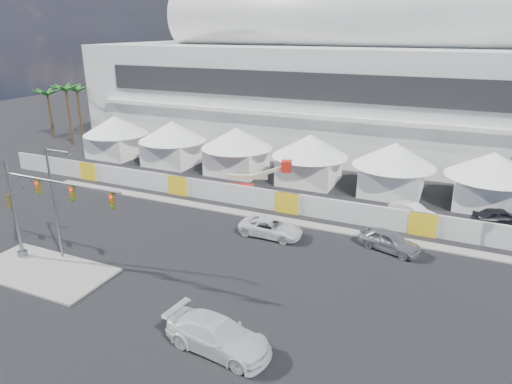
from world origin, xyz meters
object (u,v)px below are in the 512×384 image
at_px(lot_car_b, 501,217).
at_px(boom_lift, 241,188).
at_px(pickup_near, 218,335).
at_px(lot_car_a, 413,212).
at_px(pickup_curb, 271,228).
at_px(traffic_mast, 35,209).
at_px(sedan_silver, 389,241).
at_px(streetlight_median, 55,196).

bearing_deg(lot_car_b, boom_lift, 79.37).
bearing_deg(lot_car_b, pickup_near, 130.85).
bearing_deg(boom_lift, lot_car_b, -11.19).
bearing_deg(lot_car_a, pickup_curb, 153.18).
bearing_deg(lot_car_b, traffic_mast, 106.39).
xyz_separation_m(sedan_silver, pickup_curb, (-9.39, -1.36, -0.07)).
relative_size(pickup_curb, lot_car_a, 1.23).
bearing_deg(sedan_silver, lot_car_a, 10.32).
bearing_deg(traffic_mast, streetlight_median, 54.72).
bearing_deg(pickup_curb, streetlight_median, 129.43).
xyz_separation_m(lot_car_b, traffic_mast, (-30.95, -21.43, 3.57)).
xyz_separation_m(sedan_silver, lot_car_b, (8.11, 8.85, -0.04)).
bearing_deg(lot_car_b, streetlight_median, 105.61).
bearing_deg(streetlight_median, pickup_curb, 38.52).
bearing_deg(pickup_curb, traffic_mast, 130.74).
bearing_deg(streetlight_median, pickup_near, -15.48).
xyz_separation_m(sedan_silver, traffic_mast, (-22.83, -12.58, 3.53)).
relative_size(pickup_curb, streetlight_median, 0.62).
distance_m(pickup_curb, pickup_near, 14.61).
height_order(lot_car_a, streetlight_median, streetlight_median).
height_order(sedan_silver, boom_lift, boom_lift).
xyz_separation_m(sedan_silver, streetlight_median, (-22.00, -11.41, 4.21)).
relative_size(lot_car_a, streetlight_median, 0.51).
xyz_separation_m(lot_car_a, streetlight_median, (-22.96, -18.61, 4.31)).
bearing_deg(pickup_curb, sedan_silver, -80.82).
height_order(sedan_silver, streetlight_median, streetlight_median).
bearing_deg(boom_lift, streetlight_median, -129.36).
relative_size(sedan_silver, pickup_near, 0.78).
xyz_separation_m(pickup_curb, lot_car_a, (10.34, 8.57, -0.03)).
height_order(pickup_near, boom_lift, boom_lift).
distance_m(pickup_near, lot_car_a, 24.09).
distance_m(pickup_near, boom_lift, 23.19).
distance_m(lot_car_b, streetlight_median, 36.54).
bearing_deg(pickup_near, boom_lift, 29.57).
height_order(pickup_curb, traffic_mast, traffic_mast).
xyz_separation_m(lot_car_a, boom_lift, (-16.58, -1.55, 0.36)).
height_order(lot_car_a, lot_car_b, lot_car_b).
bearing_deg(lot_car_a, streetlight_median, 152.57).
bearing_deg(pickup_near, streetlight_median, 81.02).
distance_m(lot_car_a, streetlight_median, 29.86).
distance_m(pickup_near, streetlight_median, 16.57).
height_order(pickup_near, lot_car_b, pickup_near).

